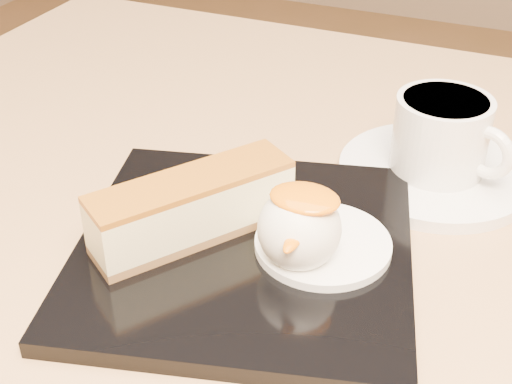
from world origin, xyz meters
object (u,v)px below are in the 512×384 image
at_px(dessert_plate, 244,249).
at_px(cheesecake, 192,207).
at_px(saucer, 434,173).
at_px(coffee_cup, 443,134).
at_px(table, 234,381).
at_px(ice_cream_scoop, 299,229).

distance_m(dessert_plate, cheesecake, 0.05).
relative_size(dessert_plate, saucer, 1.47).
bearing_deg(coffee_cup, table, -112.44).
distance_m(cheesecake, ice_cream_scoop, 0.08).
height_order(cheesecake, coffee_cup, coffee_cup).
bearing_deg(ice_cream_scoop, saucer, 69.40).
distance_m(table, ice_cream_scoop, 0.20).
bearing_deg(table, dessert_plate, -46.73).
bearing_deg(cheesecake, coffee_cup, -6.46).
bearing_deg(ice_cream_scoop, dessert_plate, 172.87).
height_order(table, cheesecake, cheesecake).
height_order(cheesecake, saucer, cheesecake).
distance_m(table, coffee_cup, 0.26).
bearing_deg(ice_cream_scoop, table, 156.07).
xyz_separation_m(table, saucer, (0.12, 0.13, 0.16)).
xyz_separation_m(dessert_plate, ice_cream_scoop, (0.04, -0.00, 0.03)).
bearing_deg(saucer, table, -133.00).
xyz_separation_m(ice_cream_scoop, saucer, (0.06, 0.15, -0.03)).
bearing_deg(cheesecake, ice_cream_scoop, -55.17).
height_order(table, coffee_cup, coffee_cup).
bearing_deg(dessert_plate, ice_cream_scoop, -7.13).
bearing_deg(dessert_plate, cheesecake, -171.87).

